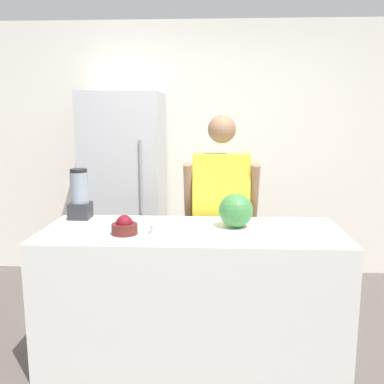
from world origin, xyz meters
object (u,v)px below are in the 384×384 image
bowl_cherries (124,227)px  blender (80,196)px  watermelon (236,211)px  person (221,219)px  refrigerator (125,190)px  bowl_cream (162,227)px

bowl_cherries → blender: size_ratio=0.46×
watermelon → bowl_cherries: bearing=-167.8°
person → bowl_cherries: 0.94m
person → refrigerator: bearing=140.7°
bowl_cherries → refrigerator: bearing=101.6°
refrigerator → bowl_cherries: (0.30, -1.45, 0.02)m
person → bowl_cream: size_ratio=10.47×
refrigerator → bowl_cherries: 1.48m
refrigerator → bowl_cream: bearing=-69.2°
person → blender: bearing=-164.3°
person → bowl_cream: bearing=-121.0°
bowl_cherries → bowl_cream: 0.24m
bowl_cherries → blender: blender is taller
refrigerator → blender: refrigerator is taller
person → watermelon: 0.58m
refrigerator → watermelon: 1.65m
person → watermelon: (0.09, -0.54, 0.19)m
watermelon → blender: bearing=167.9°
watermelon → bowl_cream: size_ratio=1.44×
watermelon → bowl_cherries: 0.74m
watermelon → bowl_cherries: (-0.72, -0.16, -0.08)m
refrigerator → bowl_cream: refrigerator is taller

